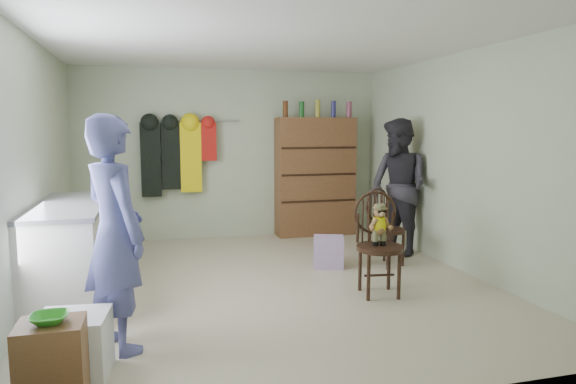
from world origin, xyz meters
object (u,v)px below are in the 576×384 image
object	(u,v)px
counter	(71,252)
chair_far	(383,224)
chair_front	(378,235)
dresser	(315,176)

from	to	relation	value
counter	chair_far	size ratio (longest dim) A/B	2.01
chair_front	dresser	distance (m)	2.92
chair_far	dresser	xyz separation A→B (m)	(-0.24, 1.90, 0.41)
chair_far	dresser	bearing A→B (deg)	73.38
counter	chair_front	world-z (taller)	chair_front
counter	chair_far	distance (m)	3.47
dresser	chair_far	bearing A→B (deg)	-82.66
counter	chair_front	bearing A→B (deg)	-11.49
chair_front	dresser	size ratio (longest dim) A/B	0.49
chair_front	chair_far	bearing A→B (deg)	69.87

